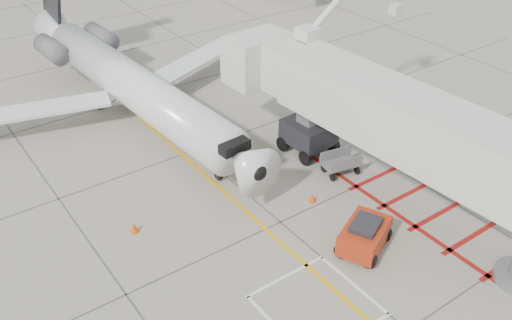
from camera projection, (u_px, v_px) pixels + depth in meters
ground_plane at (337, 270)px, 24.54m from camera, size 260.00×260.00×0.00m
regional_jet at (149, 75)px, 32.51m from camera, size 23.86×29.28×7.33m
jet_bridge at (405, 134)px, 26.34m from camera, size 10.58×20.50×8.00m
pushback_tug at (364, 235)px, 25.32m from camera, size 3.13×2.64×1.56m
baggage_cart at (341, 163)px, 30.45m from camera, size 2.13×1.58×1.22m
ground_power_unit at (414, 124)px, 33.30m from camera, size 2.67×1.97×1.89m
cone_nose at (134, 227)px, 26.55m from camera, size 0.38×0.38×0.52m
cone_side at (312, 198)px, 28.49m from camera, size 0.35×0.35×0.49m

